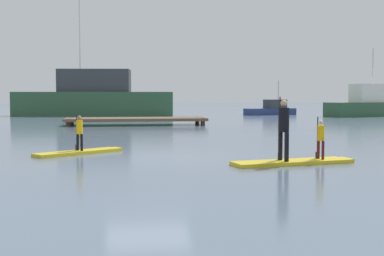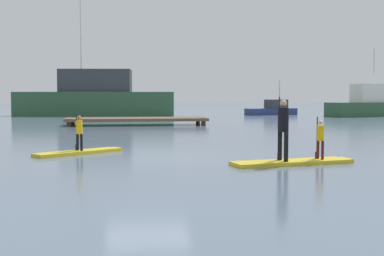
{
  "view_description": "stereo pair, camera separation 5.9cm",
  "coord_description": "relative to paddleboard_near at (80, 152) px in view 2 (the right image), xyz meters",
  "views": [
    {
      "loc": [
        -0.87,
        -15.13,
        1.84
      ],
      "look_at": [
        1.82,
        3.14,
        0.66
      ],
      "focal_mm": 47.01,
      "sensor_mm": 36.0,
      "label": 1
    },
    {
      "loc": [
        -0.81,
        -15.14,
        1.84
      ],
      "look_at": [
        1.82,
        3.14,
        0.66
      ],
      "focal_mm": 47.01,
      "sensor_mm": 36.0,
      "label": 2
    }
  ],
  "objects": [
    {
      "name": "ground_plane",
      "position": [
        2.1,
        -1.16,
        -0.05
      ],
      "size": [
        240.0,
        240.0,
        0.0
      ],
      "primitive_type": "plane",
      "color": "slate"
    },
    {
      "name": "paddleboard_near",
      "position": [
        0.0,
        0.0,
        0.0
      ],
      "size": [
        2.77,
        2.24,
        0.1
      ],
      "color": "gold",
      "rests_on": "ground"
    },
    {
      "name": "paddler_child_solo",
      "position": [
        -0.01,
        0.01,
        0.68
      ],
      "size": [
        0.29,
        0.34,
        1.14
      ],
      "color": "black",
      "rests_on": "paddleboard_near"
    },
    {
      "name": "paddleboard_far",
      "position": [
        5.93,
        -3.32,
        0.0
      ],
      "size": [
        3.55,
        1.38,
        0.1
      ],
      "color": "gold",
      "rests_on": "ground"
    },
    {
      "name": "paddler_adult",
      "position": [
        5.61,
        -3.37,
        0.99
      ],
      "size": [
        0.34,
        0.51,
        1.72
      ],
      "color": "black",
      "rests_on": "paddleboard_far"
    },
    {
      "name": "paddler_child_front",
      "position": [
        6.75,
        -3.15,
        0.65
      ],
      "size": [
        0.22,
        0.38,
        1.16
      ],
      "color": "#4C1419",
      "rests_on": "paddleboard_far"
    },
    {
      "name": "fishing_boat_white_large",
      "position": [
        -0.95,
        31.49,
        1.56
      ],
      "size": [
        14.9,
        5.13,
        11.64
      ],
      "color": "#2D5638",
      "rests_on": "ground"
    },
    {
      "name": "fishing_boat_green_midground",
      "position": [
        16.13,
        31.34,
        0.5
      ],
      "size": [
        5.47,
        3.21,
        3.36
      ],
      "color": "navy",
      "rests_on": "ground"
    },
    {
      "name": "motor_boat_small_navy",
      "position": [
        23.54,
        26.46,
        0.96
      ],
      "size": [
        8.34,
        4.53,
        6.15
      ],
      "color": "#2D5638",
      "rests_on": "ground"
    },
    {
      "name": "floating_dock",
      "position": [
        2.34,
        15.64,
        0.32
      ],
      "size": [
        8.8,
        2.8,
        0.46
      ],
      "color": "brown",
      "rests_on": "ground"
    }
  ]
}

